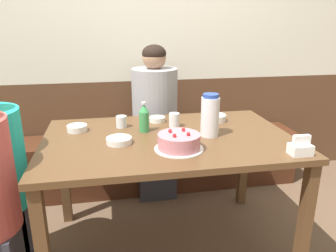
% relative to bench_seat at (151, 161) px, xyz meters
% --- Properties ---
extents(ground_plane, '(12.00, 12.00, 0.00)m').
position_rel_bench_seat_xyz_m(ground_plane, '(0.00, -0.83, -0.24)').
color(ground_plane, brown).
extents(back_wall, '(4.80, 0.04, 2.50)m').
position_rel_bench_seat_xyz_m(back_wall, '(0.00, 0.22, 1.01)').
color(back_wall, brown).
rests_on(back_wall, ground_plane).
extents(bench_seat, '(2.57, 0.38, 0.48)m').
position_rel_bench_seat_xyz_m(bench_seat, '(0.00, 0.00, 0.00)').
color(bench_seat, '#472314').
rests_on(bench_seat, ground_plane).
extents(dining_table, '(1.46, 0.94, 0.76)m').
position_rel_bench_seat_xyz_m(dining_table, '(0.00, -0.83, 0.44)').
color(dining_table, brown).
rests_on(dining_table, ground_plane).
extents(birthday_cake, '(0.26, 0.26, 0.11)m').
position_rel_bench_seat_xyz_m(birthday_cake, '(0.02, -1.04, 0.57)').
color(birthday_cake, white).
rests_on(birthday_cake, dining_table).
extents(water_pitcher, '(0.11, 0.11, 0.25)m').
position_rel_bench_seat_xyz_m(water_pitcher, '(0.25, -0.85, 0.65)').
color(water_pitcher, white).
rests_on(water_pitcher, dining_table).
extents(soju_bottle, '(0.06, 0.06, 0.19)m').
position_rel_bench_seat_xyz_m(soju_bottle, '(-0.13, -0.71, 0.61)').
color(soju_bottle, '#388E4C').
rests_on(soju_bottle, dining_table).
extents(napkin_holder, '(0.11, 0.08, 0.11)m').
position_rel_bench_seat_xyz_m(napkin_holder, '(0.62, -1.22, 0.56)').
color(napkin_holder, white).
rests_on(napkin_holder, dining_table).
extents(bowl_soup_white, '(0.11, 0.11, 0.03)m').
position_rel_bench_seat_xyz_m(bowl_soup_white, '(-0.02, -0.52, 0.54)').
color(bowl_soup_white, white).
rests_on(bowl_soup_white, dining_table).
extents(bowl_rice_small, '(0.15, 0.15, 0.04)m').
position_rel_bench_seat_xyz_m(bowl_rice_small, '(0.37, -0.57, 0.55)').
color(bowl_rice_small, white).
rests_on(bowl_rice_small, dining_table).
extents(bowl_side_dish, '(0.14, 0.14, 0.03)m').
position_rel_bench_seat_xyz_m(bowl_side_dish, '(-0.29, -0.89, 0.54)').
color(bowl_side_dish, white).
rests_on(bowl_side_dish, dining_table).
extents(bowl_sauce_shallow, '(0.12, 0.12, 0.04)m').
position_rel_bench_seat_xyz_m(bowl_sauce_shallow, '(-0.54, -0.63, 0.55)').
color(bowl_sauce_shallow, white).
rests_on(bowl_sauce_shallow, dining_table).
extents(glass_water_tall, '(0.07, 0.07, 0.07)m').
position_rel_bench_seat_xyz_m(glass_water_tall, '(-0.26, -0.60, 0.56)').
color(glass_water_tall, silver).
rests_on(glass_water_tall, dining_table).
extents(glass_tumbler_short, '(0.07, 0.07, 0.09)m').
position_rel_bench_seat_xyz_m(glass_tumbler_short, '(0.07, -0.65, 0.57)').
color(glass_tumbler_short, silver).
rests_on(glass_tumbler_short, dining_table).
extents(person_teal_shirt, '(0.36, 0.36, 1.25)m').
position_rel_bench_seat_xyz_m(person_teal_shirt, '(0.03, -0.10, 0.37)').
color(person_teal_shirt, '#33333D').
rests_on(person_teal_shirt, ground_plane).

